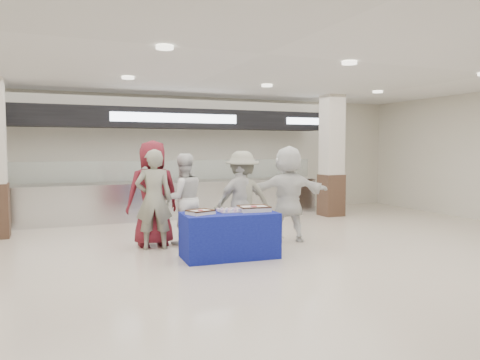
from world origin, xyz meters
name	(u,v)px	position (x,y,z in m)	size (l,w,h in m)	color
ground	(264,267)	(0.00, 0.00, 0.00)	(14.00, 14.00, 0.00)	beige
serving_line	(173,173)	(0.00, 5.40, 1.16)	(8.70, 0.85, 2.80)	silver
column_right	(332,158)	(4.00, 4.20, 1.53)	(0.55, 0.55, 3.20)	#3C271B
display_table	(229,235)	(-0.25, 0.81, 0.38)	(1.55, 0.78, 0.75)	navy
sheet_cake_left	(200,212)	(-0.75, 0.81, 0.79)	(0.47, 0.41, 0.09)	white
sheet_cake_right	(254,208)	(0.20, 0.82, 0.80)	(0.54, 0.45, 0.10)	white
cupcake_tray	(231,210)	(-0.20, 0.86, 0.78)	(0.39, 0.30, 0.06)	silver
civilian_maroon	(153,193)	(-1.21, 2.21, 0.98)	(0.96, 0.62, 1.95)	maroon
soldier_a	(154,199)	(-1.25, 1.94, 0.90)	(0.65, 0.43, 1.79)	gray
chef_tall	(183,199)	(-0.65, 2.17, 0.85)	(0.83, 0.65, 1.71)	white
chef_short	(241,203)	(0.33, 1.68, 0.79)	(0.93, 0.39, 1.58)	white
soldier_b	(242,198)	(0.38, 1.75, 0.88)	(1.14, 0.65, 1.76)	gray
civilian_white	(288,194)	(1.29, 1.62, 0.93)	(1.72, 0.55, 1.86)	white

